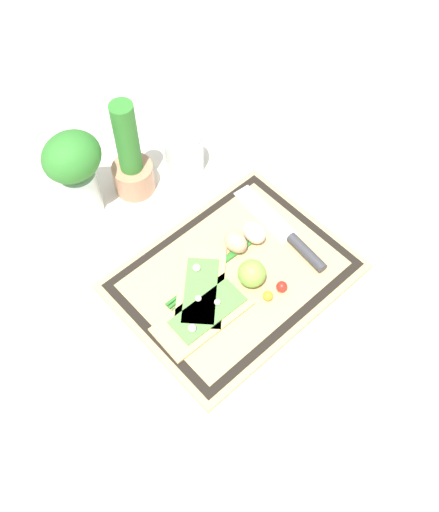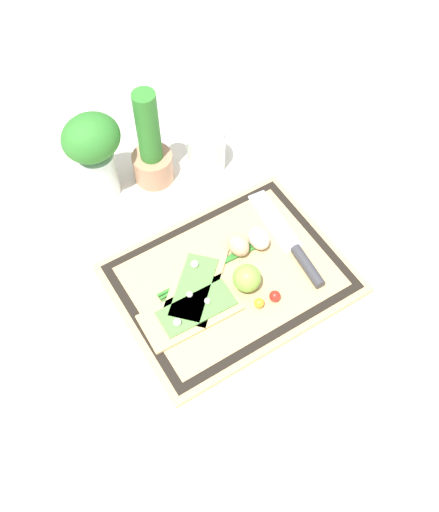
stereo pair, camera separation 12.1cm
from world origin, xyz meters
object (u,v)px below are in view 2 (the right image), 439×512
Objects in this scene: sauce_jar at (206,152)px; egg_pink at (259,238)px; pizza_slice_near at (192,312)px; cherry_tomato_yellow at (259,303)px; herb_pot at (150,151)px; herb_glass at (94,150)px; knife at (297,252)px; egg_brown at (238,245)px; cherry_tomato_red at (275,296)px; lime at (247,278)px; pizza_slice_far at (195,283)px.

egg_pink is at bearing -96.52° from sauce_jar.
pizza_slice_near reaches higher than cherry_tomato_yellow.
herb_pot is 0.12m from herb_glass.
herb_pot is 0.13m from sauce_jar.
knife is 0.12m from egg_brown.
cherry_tomato_red is at bearing -90.56° from egg_brown.
pizza_slice_near is 3.44× the size of lime.
herb_pot is at bearing -13.27° from herb_glass.
pizza_slice_far is at bearing -125.08° from sauce_jar.
cherry_tomato_red is at bearing -101.09° from sauce_jar.
egg_brown reaches higher than pizza_slice_near.
pizza_slice_near is 0.98× the size of pizza_slice_far.
egg_pink is at bearing 5.22° from pizza_slice_far.
egg_pink reaches higher than cherry_tomato_yellow.
pizza_slice_far is at bearing 127.20° from cherry_tomato_yellow.
sauce_jar is at bearing 78.91° from cherry_tomato_red.
sauce_jar is (0.19, 0.27, 0.02)m from pizza_slice_far.
sauce_jar is (0.23, 0.32, 0.02)m from pizza_slice_near.
pizza_slice_near is 0.40m from herb_glass.
cherry_tomato_red is (-0.10, -0.06, 0.00)m from knife.
cherry_tomato_yellow is at bearing -106.11° from sauce_jar.
pizza_slice_near reaches higher than cherry_tomato_red.
lime is at bearing -33.32° from pizza_slice_far.
herb_pot is at bearing 92.51° from lime.
pizza_slice_near is 0.25m from knife.
herb_glass is (-0.16, 0.31, 0.09)m from egg_brown.
herb_pot reaches higher than lime.
cherry_tomato_yellow is at bearing -94.50° from lime.
egg_pink is 0.10m from lime.
herb_pot reaches higher than egg_pink.
egg_pink reaches higher than pizza_slice_near.
cherry_tomato_red is (-0.00, -0.13, -0.01)m from egg_brown.
lime is 0.05m from cherry_tomato_yellow.
cherry_tomato_yellow is 0.47m from herb_glass.
herb_glass reaches higher than egg_brown.
pizza_slice_near is 0.38m from herb_pot.
herb_glass reaches higher than cherry_tomato_yellow.
egg_pink is 0.31m from herb_pot.
herb_glass reaches higher than egg_pink.
knife is at bearing 2.76° from lime.
egg_brown is 0.09m from lime.
pizza_slice_near is at bearing 155.19° from cherry_tomato_yellow.
egg_brown is (0.16, 0.07, 0.02)m from pizza_slice_near.
pizza_slice_far is 3.72× the size of egg_brown.
egg_brown is at bearing 68.29° from lime.
lime is at bearing -177.24° from knife.
knife is 0.47m from herb_glass.
sauce_jar is (0.12, -0.03, -0.04)m from herb_pot.
egg_pink is 0.15m from cherry_tomato_yellow.
sauce_jar is at bearing 54.92° from pizza_slice_far.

